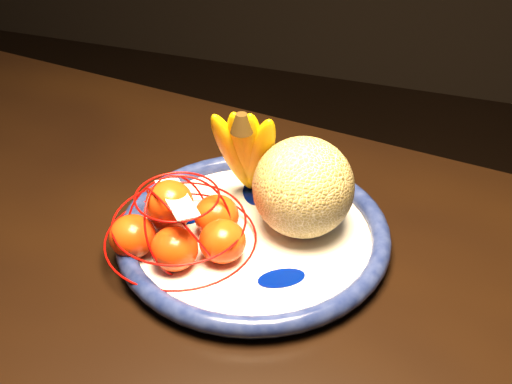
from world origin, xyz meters
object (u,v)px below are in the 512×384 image
(banana_bunch, at_px, (247,149))
(mandarin_bag, at_px, (181,226))
(cantaloupe, at_px, (303,187))
(fruit_bowl, at_px, (253,234))
(dining_table, at_px, (74,319))

(banana_bunch, xyz_separation_m, mandarin_bag, (-0.04, -0.11, -0.05))
(cantaloupe, distance_m, mandarin_bag, 0.15)
(fruit_bowl, bearing_deg, cantaloupe, 30.80)
(cantaloupe, relative_size, banana_bunch, 0.78)
(cantaloupe, bearing_deg, banana_bunch, 158.49)
(dining_table, distance_m, banana_bunch, 0.30)
(dining_table, xyz_separation_m, mandarin_bag, (0.12, 0.07, 0.12))
(dining_table, distance_m, mandarin_bag, 0.19)
(cantaloupe, relative_size, mandarin_bag, 0.62)
(dining_table, xyz_separation_m, cantaloupe, (0.25, 0.15, 0.15))
(banana_bunch, bearing_deg, cantaloupe, -29.78)
(dining_table, bearing_deg, mandarin_bag, 39.54)
(banana_bunch, bearing_deg, mandarin_bag, -119.48)
(mandarin_bag, bearing_deg, banana_bunch, 68.79)
(dining_table, xyz_separation_m, banana_bunch, (0.17, 0.19, 0.17))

